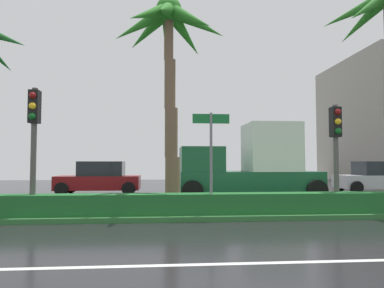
{
  "coord_description": "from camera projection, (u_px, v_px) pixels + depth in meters",
  "views": [
    {
      "loc": [
        -0.54,
        -3.79,
        1.68
      ],
      "look_at": [
        0.58,
        9.83,
        2.39
      ],
      "focal_mm": 32.67,
      "sensor_mm": 36.0,
      "label": 1
    }
  ],
  "objects": [
    {
      "name": "near_lane_divider_stripe",
      "position": [
        196.0,
        265.0,
        5.72
      ],
      "size": [
        81.0,
        0.14,
        0.01
      ],
      "primitive_type": "cube",
      "color": "white",
      "rests_on": "ground_plane"
    },
    {
      "name": "box_truck_lead",
      "position": [
        250.0,
        165.0,
        16.08
      ],
      "size": [
        6.4,
        2.64,
        3.46
      ],
      "rotation": [
        0.0,
        0.0,
        3.14
      ],
      "color": "#195133",
      "rests_on": "ground_plane"
    },
    {
      "name": "car_in_traffic_second",
      "position": [
        100.0,
        178.0,
        18.43
      ],
      "size": [
        4.3,
        2.02,
        1.72
      ],
      "rotation": [
        0.0,
        0.0,
        3.14
      ],
      "color": "maroon",
      "rests_on": "ground_plane"
    },
    {
      "name": "median_hedge",
      "position": [
        181.0,
        204.0,
        10.32
      ],
      "size": [
        76.5,
        0.7,
        0.6
      ],
      "color": "#1E6028",
      "rests_on": "median_strip"
    },
    {
      "name": "median_strip",
      "position": [
        179.0,
        210.0,
        11.7
      ],
      "size": [
        85.5,
        4.0,
        0.15
      ],
      "primitive_type": "cube",
      "color": "#2D6B33",
      "rests_on": "ground_plane"
    },
    {
      "name": "traffic_signal_median_right",
      "position": [
        336.0,
        138.0,
        11.1
      ],
      "size": [
        0.28,
        0.43,
        3.36
      ],
      "color": "#4C4C47",
      "rests_on": "median_strip"
    },
    {
      "name": "palm_tree_centre_left",
      "position": [
        169.0,
        38.0,
        12.25
      ],
      "size": [
        4.12,
        4.21,
        7.36
      ],
      "color": "brown",
      "rests_on": "median_strip"
    },
    {
      "name": "car_in_traffic_third",
      "position": [
        376.0,
        177.0,
        19.58
      ],
      "size": [
        4.3,
        2.02,
        1.72
      ],
      "rotation": [
        0.0,
        0.0,
        3.14
      ],
      "color": "silver",
      "rests_on": "ground_plane"
    },
    {
      "name": "traffic_signal_median_left",
      "position": [
        34.0,
        127.0,
        10.09
      ],
      "size": [
        0.28,
        0.43,
        3.69
      ],
      "color": "#4C4C47",
      "rests_on": "median_strip"
    },
    {
      "name": "street_name_sign",
      "position": [
        211.0,
        149.0,
        10.3
      ],
      "size": [
        1.1,
        0.08,
        3.0
      ],
      "color": "slate",
      "rests_on": "median_strip"
    },
    {
      "name": "ground_plane",
      "position": [
        178.0,
        210.0,
        12.68
      ],
      "size": [
        90.0,
        42.0,
        0.1
      ],
      "primitive_type": "cube",
      "color": "black"
    }
  ]
}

